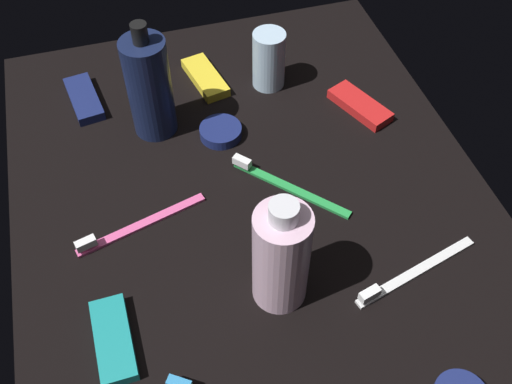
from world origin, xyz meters
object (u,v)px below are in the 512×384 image
object	(u,v)px
toothbrush_green	(284,183)
cream_tin_left	(221,132)
snack_bar_navy	(84,99)
snack_bar_teal	(113,340)
snack_bar_red	(360,105)
snack_bar_yellow	(205,78)
lotion_bottle	(149,87)
toothbrush_white	(410,274)
deodorant_stick	(269,60)
bodywash_bottle	(281,256)
toothbrush_pink	(134,226)

from	to	relation	value
toothbrush_green	cream_tin_left	world-z (taller)	toothbrush_green
toothbrush_green	snack_bar_navy	distance (cm)	35.17
snack_bar_navy	snack_bar_teal	xyz separation A→B (cm)	(-41.77, 0.96, 0.00)
snack_bar_red	snack_bar_yellow	bearing A→B (deg)	35.00
snack_bar_navy	cream_tin_left	distance (cm)	22.81
lotion_bottle	toothbrush_green	bearing A→B (deg)	-137.82
toothbrush_white	snack_bar_red	xyz separation A→B (cm)	(29.71, -5.77, 0.14)
snack_bar_red	toothbrush_green	bearing A→B (deg)	102.28
toothbrush_white	snack_bar_navy	size ratio (longest dim) A/B	1.70
deodorant_stick	cream_tin_left	size ratio (longest dim) A/B	1.51
toothbrush_white	snack_bar_red	bearing A→B (deg)	-10.99
bodywash_bottle	deodorant_stick	distance (cm)	38.32
snack_bar_yellow	snack_bar_teal	bearing A→B (deg)	142.33
toothbrush_green	toothbrush_pink	size ratio (longest dim) A/B	0.80
deodorant_stick	cream_tin_left	world-z (taller)	deodorant_stick
deodorant_stick	snack_bar_yellow	bearing A→B (deg)	70.94
lotion_bottle	cream_tin_left	bearing A→B (deg)	-116.26
bodywash_bottle	toothbrush_green	size ratio (longest dim) A/B	1.18
deodorant_stick	toothbrush_pink	bearing A→B (deg)	132.14
snack_bar_navy	lotion_bottle	bearing A→B (deg)	-139.79
bodywash_bottle	snack_bar_red	size ratio (longest dim) A/B	1.60
snack_bar_teal	snack_bar_red	bearing A→B (deg)	-57.02
lotion_bottle	cream_tin_left	world-z (taller)	lotion_bottle
toothbrush_white	toothbrush_pink	world-z (taller)	same
deodorant_stick	cream_tin_left	bearing A→B (deg)	132.42
snack_bar_navy	toothbrush_white	bearing A→B (deg)	-149.33
cream_tin_left	deodorant_stick	bearing A→B (deg)	-47.58
bodywash_bottle	lotion_bottle	bearing A→B (deg)	16.15
lotion_bottle	snack_bar_red	size ratio (longest dim) A/B	1.76
deodorant_stick	snack_bar_teal	bearing A→B (deg)	141.84
toothbrush_white	cream_tin_left	world-z (taller)	toothbrush_white
toothbrush_pink	snack_bar_navy	size ratio (longest dim) A/B	1.70
snack_bar_red	snack_bar_navy	bearing A→B (deg)	48.21
toothbrush_white	snack_bar_teal	size ratio (longest dim) A/B	1.70
toothbrush_pink	snack_bar_red	distance (cm)	39.32
bodywash_bottle	cream_tin_left	distance (cm)	28.34
toothbrush_white	lotion_bottle	bearing A→B (deg)	36.12
toothbrush_pink	lotion_bottle	bearing A→B (deg)	-18.85
deodorant_stick	snack_bar_red	distance (cm)	15.84
deodorant_stick	snack_bar_teal	xyz separation A→B (cm)	(-38.10, 29.94, -3.98)
lotion_bottle	toothbrush_green	xyz separation A→B (cm)	(-16.42, -14.88, -7.32)
deodorant_stick	snack_bar_yellow	distance (cm)	10.95
cream_tin_left	toothbrush_pink	bearing A→B (deg)	131.95
deodorant_stick	toothbrush_green	bearing A→B (deg)	168.63
toothbrush_white	snack_bar_navy	world-z (taller)	toothbrush_white
snack_bar_navy	cream_tin_left	size ratio (longest dim) A/B	1.66
snack_bar_navy	cream_tin_left	world-z (taller)	same
deodorant_stick	toothbrush_white	world-z (taller)	deodorant_stick
deodorant_stick	snack_bar_navy	size ratio (longest dim) A/B	0.91
cream_tin_left	toothbrush_white	bearing A→B (deg)	-151.62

